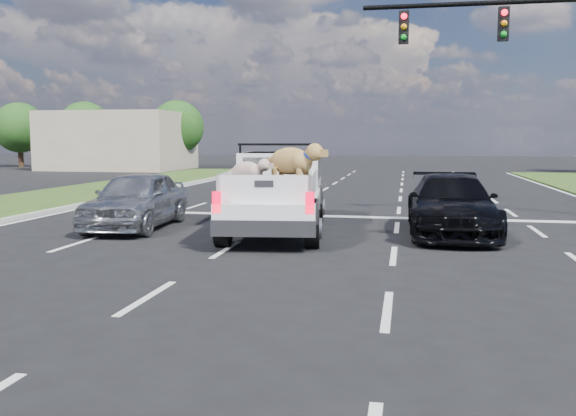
# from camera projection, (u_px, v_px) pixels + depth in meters

# --- Properties ---
(ground) EXTENTS (160.00, 160.00, 0.00)m
(ground) POSITION_uv_depth(u_px,v_px,m) (263.00, 304.00, 8.64)
(ground) COLOR black
(ground) RESTS_ON ground
(road_markings) EXTENTS (17.75, 60.00, 0.01)m
(road_markings) POSITION_uv_depth(u_px,v_px,m) (324.00, 234.00, 15.04)
(road_markings) COLOR silver
(road_markings) RESTS_ON ground
(building_left) EXTENTS (10.00, 8.00, 4.40)m
(building_left) POSITION_uv_depth(u_px,v_px,m) (119.00, 141.00, 47.31)
(building_left) COLOR tan
(building_left) RESTS_ON ground
(tree_far_a) EXTENTS (4.20, 4.20, 5.40)m
(tree_far_a) POSITION_uv_depth(u_px,v_px,m) (19.00, 128.00, 51.03)
(tree_far_a) COLOR #332114
(tree_far_a) RESTS_ON ground
(tree_far_b) EXTENTS (4.20, 4.20, 5.40)m
(tree_far_b) POSITION_uv_depth(u_px,v_px,m) (85.00, 127.00, 49.90)
(tree_far_b) COLOR #332114
(tree_far_b) RESTS_ON ground
(tree_far_c) EXTENTS (4.20, 4.20, 5.40)m
(tree_far_c) POSITION_uv_depth(u_px,v_px,m) (177.00, 127.00, 48.38)
(tree_far_c) COLOR #332114
(tree_far_c) RESTS_ON ground
(pickup_truck) EXTENTS (2.86, 6.15, 2.23)m
(pickup_truck) POSITION_uv_depth(u_px,v_px,m) (278.00, 190.00, 15.35)
(pickup_truck) COLOR black
(pickup_truck) RESTS_ON ground
(silver_sedan) EXTENTS (2.08, 4.54, 1.51)m
(silver_sedan) POSITION_uv_depth(u_px,v_px,m) (137.00, 199.00, 16.03)
(silver_sedan) COLOR #AAACB1
(silver_sedan) RESTS_ON ground
(black_coupe) EXTENTS (2.13, 5.06, 1.46)m
(black_coupe) POSITION_uv_depth(u_px,v_px,m) (451.00, 205.00, 14.96)
(black_coupe) COLOR black
(black_coupe) RESTS_ON ground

